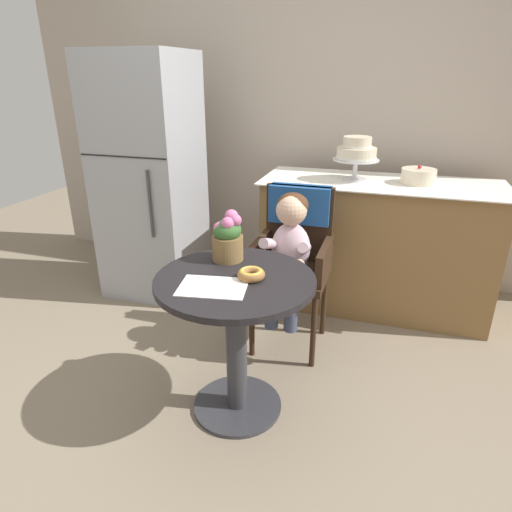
{
  "coord_description": "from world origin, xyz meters",
  "views": [
    {
      "loc": [
        0.62,
        -1.64,
        1.55
      ],
      "look_at": [
        0.05,
        0.15,
        0.77
      ],
      "focal_mm": 30.8,
      "sensor_mm": 36.0,
      "label": 1
    }
  ],
  "objects": [
    {
      "name": "display_counter",
      "position": [
        0.55,
        1.3,
        0.45
      ],
      "size": [
        1.56,
        0.62,
        0.9
      ],
      "color": "olive",
      "rests_on": "ground"
    },
    {
      "name": "paper_napkin",
      "position": [
        -0.06,
        -0.12,
        0.72
      ],
      "size": [
        0.32,
        0.25,
        0.0
      ],
      "primitive_type": "cube",
      "rotation": [
        0.0,
        0.0,
        0.17
      ],
      "color": "white",
      "rests_on": "cafe_table"
    },
    {
      "name": "flower_vase",
      "position": [
        -0.1,
        0.18,
        0.83
      ],
      "size": [
        0.15,
        0.15,
        0.24
      ],
      "color": "brown",
      "rests_on": "cafe_table"
    },
    {
      "name": "donut_front",
      "position": [
        0.07,
        0.01,
        0.74
      ],
      "size": [
        0.12,
        0.12,
        0.04
      ],
      "color": "#936033",
      "rests_on": "cafe_table"
    },
    {
      "name": "tiered_cake_stand",
      "position": [
        0.37,
        1.3,
        1.08
      ],
      "size": [
        0.3,
        0.3,
        0.28
      ],
      "color": "silver",
      "rests_on": "display_counter"
    },
    {
      "name": "wicker_chair",
      "position": [
        0.11,
        0.72,
        0.64
      ],
      "size": [
        0.42,
        0.45,
        0.95
      ],
      "rotation": [
        0.0,
        0.0,
        -0.08
      ],
      "color": "#332114",
      "rests_on": "ground"
    },
    {
      "name": "ground_plane",
      "position": [
        0.0,
        0.0,
        0.0
      ],
      "size": [
        8.0,
        8.0,
        0.0
      ],
      "primitive_type": "plane",
      "color": "gray"
    },
    {
      "name": "refrigerator",
      "position": [
        -1.05,
        1.1,
        0.85
      ],
      "size": [
        0.64,
        0.63,
        1.7
      ],
      "color": "#9EA0A5",
      "rests_on": "ground"
    },
    {
      "name": "back_wall",
      "position": [
        0.0,
        1.85,
        1.35
      ],
      "size": [
        4.8,
        0.1,
        2.7
      ],
      "primitive_type": "cube",
      "color": "#B2A393",
      "rests_on": "ground"
    },
    {
      "name": "seated_child",
      "position": [
        0.11,
        0.57,
        0.68
      ],
      "size": [
        0.27,
        0.32,
        0.73
      ],
      "color": "silver",
      "rests_on": "ground"
    },
    {
      "name": "cafe_table",
      "position": [
        0.0,
        0.0,
        0.51
      ],
      "size": [
        0.72,
        0.72,
        0.72
      ],
      "color": "black",
      "rests_on": "ground"
    },
    {
      "name": "round_layer_cake",
      "position": [
        0.77,
        1.32,
        0.95
      ],
      "size": [
        0.22,
        0.22,
        0.12
      ],
      "color": "beige",
      "rests_on": "display_counter"
    }
  ]
}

